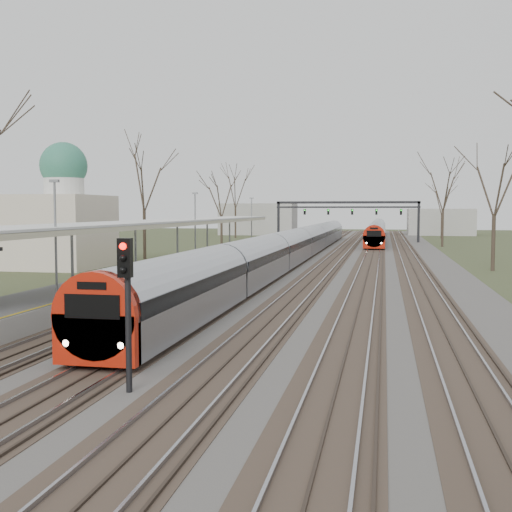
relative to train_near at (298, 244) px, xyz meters
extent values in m
plane|color=#384223|center=(2.50, -51.42, -1.48)|extent=(300.00, 300.00, 0.00)
cube|color=#474442|center=(2.50, 3.58, -1.43)|extent=(24.00, 160.00, 0.10)
cube|color=#4C3828|center=(-3.50, 3.58, -1.39)|extent=(2.60, 160.00, 0.06)
cube|color=gray|center=(-4.22, 3.58, -1.32)|extent=(0.07, 160.00, 0.12)
cube|color=gray|center=(-2.78, 3.58, -1.32)|extent=(0.07, 160.00, 0.12)
cube|color=#4C3828|center=(0.00, 3.58, -1.39)|extent=(2.60, 160.00, 0.06)
cube|color=gray|center=(-0.72, 3.58, -1.32)|extent=(0.07, 160.00, 0.12)
cube|color=gray|center=(0.72, 3.58, -1.32)|extent=(0.07, 160.00, 0.12)
cube|color=#4C3828|center=(3.50, 3.58, -1.39)|extent=(2.60, 160.00, 0.06)
cube|color=gray|center=(2.78, 3.58, -1.32)|extent=(0.07, 160.00, 0.12)
cube|color=gray|center=(4.22, 3.58, -1.32)|extent=(0.07, 160.00, 0.12)
cube|color=#4C3828|center=(7.00, 3.58, -1.39)|extent=(2.60, 160.00, 0.06)
cube|color=gray|center=(6.28, 3.58, -1.32)|extent=(0.07, 160.00, 0.12)
cube|color=gray|center=(7.72, 3.58, -1.32)|extent=(0.07, 160.00, 0.12)
cube|color=#4C3828|center=(10.50, 3.58, -1.39)|extent=(2.60, 160.00, 0.06)
cube|color=gray|center=(9.78, 3.58, -1.32)|extent=(0.07, 160.00, 0.12)
cube|color=gray|center=(11.22, 3.58, -1.32)|extent=(0.07, 160.00, 0.12)
cube|color=#9E9B93|center=(-6.55, -13.92, -0.98)|extent=(3.50, 69.00, 1.00)
cylinder|color=slate|center=(-6.55, -33.42, 1.02)|extent=(0.14, 0.14, 3.00)
cylinder|color=slate|center=(-6.55, -25.42, 1.02)|extent=(0.14, 0.14, 3.00)
cylinder|color=slate|center=(-6.55, -17.42, 1.02)|extent=(0.14, 0.14, 3.00)
cylinder|color=slate|center=(-6.55, -9.42, 1.02)|extent=(0.14, 0.14, 3.00)
cylinder|color=slate|center=(-6.55, -1.42, 1.02)|extent=(0.14, 0.14, 3.00)
cube|color=silver|center=(-6.55, -18.42, 2.57)|extent=(4.10, 50.00, 0.12)
cube|color=beige|center=(-6.55, -18.42, 2.40)|extent=(4.10, 50.00, 0.25)
cube|color=beige|center=(-19.50, -13.42, 1.52)|extent=(10.00, 8.00, 6.00)
cylinder|color=silver|center=(-17.50, -13.42, 5.72)|extent=(3.20, 3.20, 2.50)
sphere|color=#2D715B|center=(-17.50, -13.42, 6.92)|extent=(3.80, 3.80, 3.80)
cube|color=black|center=(-7.50, 33.58, 1.52)|extent=(0.35, 0.35, 6.00)
cube|color=black|center=(13.00, 33.58, 1.52)|extent=(0.35, 0.35, 6.00)
cube|color=black|center=(2.75, 33.58, 4.42)|extent=(21.00, 0.35, 0.35)
cube|color=black|center=(2.75, 33.58, 3.72)|extent=(21.00, 0.25, 0.25)
cube|color=black|center=(-3.50, 33.38, 3.02)|extent=(0.32, 0.22, 0.85)
sphere|color=#0CFF19|center=(-3.50, 33.24, 3.27)|extent=(0.16, 0.16, 0.16)
cube|color=black|center=(0.00, 33.38, 3.02)|extent=(0.32, 0.22, 0.85)
sphere|color=#0CFF19|center=(0.00, 33.24, 3.27)|extent=(0.16, 0.16, 0.16)
cube|color=black|center=(3.50, 33.38, 3.02)|extent=(0.32, 0.22, 0.85)
sphere|color=#0CFF19|center=(3.50, 33.24, 3.27)|extent=(0.16, 0.16, 0.16)
cube|color=black|center=(7.00, 33.38, 3.02)|extent=(0.32, 0.22, 0.85)
sphere|color=#0CFF19|center=(7.00, 33.24, 3.27)|extent=(0.16, 0.16, 0.16)
cube|color=black|center=(10.50, 33.38, 3.02)|extent=(0.32, 0.22, 0.85)
sphere|color=#0CFF19|center=(10.50, 33.24, 3.27)|extent=(0.16, 0.16, 0.16)
cylinder|color=#2D231C|center=(-14.50, -3.42, 1.00)|extent=(0.30, 0.30, 4.95)
cylinder|color=#2D231C|center=(16.50, -9.42, 0.77)|extent=(0.30, 0.30, 4.50)
cube|color=#9B9EA5|center=(0.00, 0.24, -0.38)|extent=(2.55, 90.00, 1.60)
cylinder|color=#9B9EA5|center=(0.00, 0.24, 0.27)|extent=(2.60, 89.70, 2.60)
cube|color=black|center=(0.00, 0.24, 0.37)|extent=(2.62, 89.40, 0.55)
cube|color=#B11C0A|center=(0.00, -44.66, -0.43)|extent=(2.55, 0.50, 1.50)
cylinder|color=#B11C0A|center=(0.00, -44.61, 0.27)|extent=(2.60, 0.60, 2.60)
cube|color=black|center=(0.00, -44.88, 0.57)|extent=(1.70, 0.12, 0.70)
sphere|color=white|center=(-0.85, -44.86, -0.53)|extent=(0.22, 0.22, 0.22)
sphere|color=white|center=(0.85, -44.86, -0.53)|extent=(0.22, 0.22, 0.22)
cube|color=black|center=(0.00, 0.24, -1.30)|extent=(1.80, 89.00, 0.35)
cube|color=#9B9EA5|center=(7.00, 44.05, -0.38)|extent=(2.55, 60.00, 1.60)
cylinder|color=#9B9EA5|center=(7.00, 44.05, 0.27)|extent=(2.60, 59.70, 2.60)
cube|color=black|center=(7.00, 44.05, 0.37)|extent=(2.62, 59.40, 0.55)
cube|color=#B11C0A|center=(7.00, 14.15, -0.43)|extent=(2.55, 0.50, 1.50)
cylinder|color=#B11C0A|center=(7.00, 14.20, 0.27)|extent=(2.60, 0.60, 2.60)
cube|color=black|center=(7.00, 13.93, 0.57)|extent=(1.70, 0.12, 0.70)
sphere|color=white|center=(6.15, 13.95, -0.53)|extent=(0.22, 0.22, 0.22)
sphere|color=white|center=(7.85, 13.95, -0.53)|extent=(0.22, 0.22, 0.22)
cube|color=black|center=(7.00, 44.05, -1.30)|extent=(1.80, 59.00, 0.35)
cylinder|color=black|center=(1.75, -46.47, 0.52)|extent=(0.16, 0.16, 4.00)
cube|color=black|center=(1.75, -46.62, 2.12)|extent=(0.35, 0.22, 1.00)
sphere|color=#FF0C05|center=(1.75, -46.75, 2.42)|extent=(0.18, 0.18, 0.18)
camera|label=1|loc=(8.18, -61.82, 3.34)|focal=45.00mm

